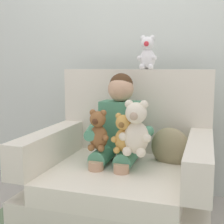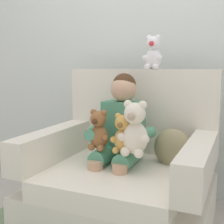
{
  "view_description": "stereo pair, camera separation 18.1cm",
  "coord_description": "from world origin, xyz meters",
  "px_view_note": "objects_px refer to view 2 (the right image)",
  "views": [
    {
      "loc": [
        0.5,
        -1.76,
        1.03
      ],
      "look_at": [
        -0.05,
        -0.05,
        0.76
      ],
      "focal_mm": 48.27,
      "sensor_mm": 36.0,
      "label": 1
    },
    {
      "loc": [
        0.67,
        -1.7,
        1.03
      ],
      "look_at": [
        -0.05,
        -0.05,
        0.76
      ],
      "focal_mm": 48.27,
      "sensor_mm": 36.0,
      "label": 2
    }
  ],
  "objects_px": {
    "armchair": "(125,178)",
    "seated_child": "(120,131)",
    "plush_white_on_backrest": "(153,53)",
    "plush_brown": "(98,131)",
    "plush_cream": "(135,130)",
    "plush_honey": "(123,135)",
    "throw_pillow": "(173,149)"
  },
  "relations": [
    {
      "from": "armchair",
      "to": "seated_child",
      "type": "bearing_deg",
      "value": 156.17
    },
    {
      "from": "armchair",
      "to": "seated_child",
      "type": "relative_size",
      "value": 1.32
    },
    {
      "from": "plush_cream",
      "to": "throw_pillow",
      "type": "height_order",
      "value": "plush_cream"
    },
    {
      "from": "seated_child",
      "to": "plush_brown",
      "type": "xyz_separation_m",
      "value": [
        -0.09,
        -0.13,
        0.02
      ]
    },
    {
      "from": "seated_child",
      "to": "plush_cream",
      "type": "xyz_separation_m",
      "value": [
        0.16,
        -0.15,
        0.05
      ]
    },
    {
      "from": "plush_cream",
      "to": "plush_white_on_backrest",
      "type": "height_order",
      "value": "plush_white_on_backrest"
    },
    {
      "from": "plush_white_on_backrest",
      "to": "armchair",
      "type": "bearing_deg",
      "value": -92.05
    },
    {
      "from": "armchair",
      "to": "seated_child",
      "type": "distance_m",
      "value": 0.31
    },
    {
      "from": "seated_child",
      "to": "throw_pillow",
      "type": "height_order",
      "value": "seated_child"
    },
    {
      "from": "plush_brown",
      "to": "plush_white_on_backrest",
      "type": "relative_size",
      "value": 1.06
    },
    {
      "from": "armchair",
      "to": "plush_cream",
      "type": "bearing_deg",
      "value": -50.11
    },
    {
      "from": "seated_child",
      "to": "plush_white_on_backrest",
      "type": "distance_m",
      "value": 0.6
    },
    {
      "from": "plush_cream",
      "to": "throw_pillow",
      "type": "relative_size",
      "value": 1.24
    },
    {
      "from": "seated_child",
      "to": "plush_cream",
      "type": "bearing_deg",
      "value": -49.94
    },
    {
      "from": "seated_child",
      "to": "plush_white_on_backrest",
      "type": "xyz_separation_m",
      "value": [
        0.13,
        0.31,
        0.5
      ]
    },
    {
      "from": "armchair",
      "to": "seated_child",
      "type": "height_order",
      "value": "armchair"
    },
    {
      "from": "armchair",
      "to": "plush_white_on_backrest",
      "type": "relative_size",
      "value": 4.51
    },
    {
      "from": "plush_brown",
      "to": "throw_pillow",
      "type": "height_order",
      "value": "plush_brown"
    },
    {
      "from": "armchair",
      "to": "throw_pillow",
      "type": "distance_m",
      "value": 0.36
    },
    {
      "from": "plush_cream",
      "to": "throw_pillow",
      "type": "distance_m",
      "value": 0.34
    },
    {
      "from": "plush_brown",
      "to": "plush_honey",
      "type": "xyz_separation_m",
      "value": [
        0.16,
        -0.01,
        -0.01
      ]
    },
    {
      "from": "armchair",
      "to": "plush_honey",
      "type": "height_order",
      "value": "armchair"
    },
    {
      "from": "plush_white_on_backrest",
      "to": "throw_pillow",
      "type": "bearing_deg",
      "value": -34.46
    },
    {
      "from": "plush_brown",
      "to": "plush_cream",
      "type": "bearing_deg",
      "value": -10.72
    },
    {
      "from": "plush_white_on_backrest",
      "to": "seated_child",
      "type": "bearing_deg",
      "value": -100.43
    },
    {
      "from": "plush_honey",
      "to": "throw_pillow",
      "type": "bearing_deg",
      "value": 26.07
    },
    {
      "from": "seated_child",
      "to": "plush_brown",
      "type": "bearing_deg",
      "value": -129.28
    },
    {
      "from": "plush_cream",
      "to": "plush_honey",
      "type": "bearing_deg",
      "value": 167.55
    },
    {
      "from": "seated_child",
      "to": "plush_white_on_backrest",
      "type": "bearing_deg",
      "value": 62.27
    },
    {
      "from": "seated_child",
      "to": "plush_brown",
      "type": "height_order",
      "value": "seated_child"
    },
    {
      "from": "plush_white_on_backrest",
      "to": "throw_pillow",
      "type": "distance_m",
      "value": 0.68
    },
    {
      "from": "plush_white_on_backrest",
      "to": "plush_cream",
      "type": "bearing_deg",
      "value": -74.46
    }
  ]
}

